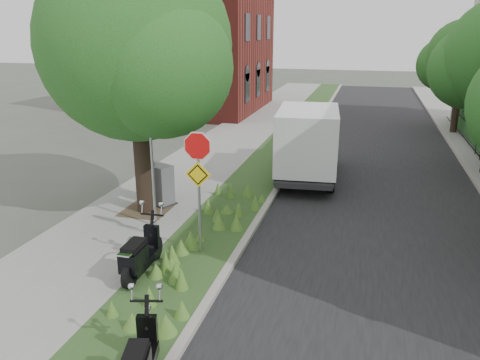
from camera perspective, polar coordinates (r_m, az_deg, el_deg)
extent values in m
plane|color=#4C5147|center=(11.20, 1.01, -11.41)|extent=(120.00, 120.00, 0.00)
cube|color=gray|center=(21.28, -3.37, 3.09)|extent=(3.50, 60.00, 0.12)
cube|color=#2B4C20|center=(20.58, 3.91, 2.57)|extent=(2.00, 60.00, 0.12)
cube|color=#9E9991|center=(20.42, 6.66, 2.38)|extent=(0.20, 60.00, 0.13)
cube|color=black|center=(20.23, 16.49, 1.43)|extent=(7.00, 60.00, 0.01)
cube|color=#9E9991|center=(20.62, 26.24, 0.77)|extent=(0.20, 60.00, 0.13)
cylinder|color=black|center=(14.19, -11.92, 4.79)|extent=(0.52, 0.52, 4.48)
sphere|color=#1D511B|center=(13.85, -12.66, 15.82)|extent=(5.40, 5.40, 5.40)
sphere|color=#1D511B|center=(15.18, -15.21, 13.22)|extent=(4.05, 4.05, 4.05)
sphere|color=#1D511B|center=(12.79, -9.52, 13.43)|extent=(3.78, 3.78, 3.78)
cube|color=#473828|center=(14.84, -11.37, -3.64)|extent=(1.40, 1.40, 0.01)
cylinder|color=#A5A8AD|center=(13.03, -10.69, 2.62)|extent=(0.08, 0.08, 4.00)
torus|color=#A5A8AD|center=(11.38, -13.19, -8.58)|extent=(0.05, 0.77, 0.77)
cube|color=#A5A8AD|center=(11.27, -13.94, -10.98)|extent=(0.06, 0.06, 0.04)
cube|color=#A5A8AD|center=(11.82, -12.24, -9.41)|extent=(0.06, 0.06, 0.04)
cylinder|color=#A5A8AD|center=(11.44, -5.00, -1.92)|extent=(0.07, 0.07, 3.00)
cylinder|color=red|center=(11.05, -5.23, 4.14)|extent=(0.86, 0.03, 0.86)
cylinder|color=white|center=(11.06, -5.20, 4.16)|extent=(0.94, 0.02, 0.94)
cube|color=yellow|center=(11.24, -5.13, 0.67)|extent=(0.64, 0.03, 0.64)
cube|color=maroon|center=(33.68, -5.52, 15.28)|extent=(9.00, 10.00, 8.00)
sphere|color=#1D511B|center=(20.48, 26.25, 12.12)|extent=(3.15, 3.15, 3.15)
cylinder|color=black|center=(28.07, 25.01, 8.99)|extent=(0.36, 0.36, 3.64)
sphere|color=#1D511B|center=(27.88, 25.61, 13.46)|extent=(3.80, 3.80, 3.80)
sphere|color=#1D511B|center=(28.34, 23.56, 12.80)|extent=(2.85, 2.85, 2.85)
sphere|color=#1D511B|center=(27.57, 27.25, 12.41)|extent=(2.66, 2.66, 2.66)
cylinder|color=black|center=(8.58, -10.88, -18.86)|extent=(0.26, 0.55, 0.54)
cube|color=black|center=(7.48, -12.73, -20.09)|extent=(0.46, 0.68, 0.12)
cylinder|color=black|center=(11.67, -10.27, -8.18)|extent=(0.15, 0.58, 0.58)
cylinder|color=black|center=(10.59, -13.31, -11.27)|extent=(0.15, 0.58, 0.58)
cube|color=black|center=(11.07, -11.84, -9.68)|extent=(0.41, 1.28, 0.20)
cube|color=black|center=(10.64, -12.83, -9.32)|extent=(0.42, 0.73, 0.44)
cube|color=black|center=(10.56, -12.81, -7.80)|extent=(0.35, 0.67, 0.13)
cube|color=#262628|center=(18.10, 8.12, 1.70)|extent=(2.39, 5.26, 0.17)
cube|color=#B7BABC|center=(19.82, 8.46, 5.54)|extent=(2.09, 1.52, 1.54)
cube|color=white|center=(17.29, 8.21, 5.05)|extent=(2.45, 3.84, 2.12)
cube|color=#262628|center=(15.35, -9.68, -2.73)|extent=(1.14, 0.98, 0.04)
cube|color=#5D5F61|center=(15.15, -9.81, -0.53)|extent=(1.00, 0.84, 1.29)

